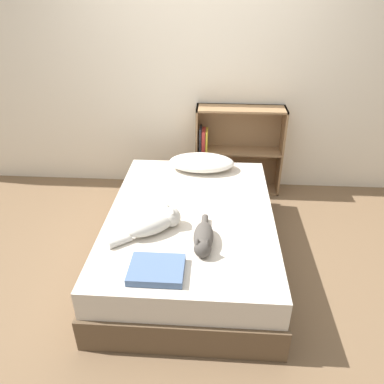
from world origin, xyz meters
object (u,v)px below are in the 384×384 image
Objects in this scene: bookshelf at (236,148)px; bed at (191,236)px; pillow at (202,163)px; cat_light at (156,223)px; cat_dark at (203,238)px.

bed is at bearing -107.61° from bookshelf.
cat_light is at bearing -105.76° from pillow.
pillow is 0.66× the size of bookshelf.
bookshelf reaches higher than pillow.
cat_dark is (0.35, -0.14, -0.01)m from cat_light.
cat_dark reaches higher than bed.
bookshelf is at bearing 72.39° from bed.
pillow is at bearing -176.63° from cat_dark.
bed is 0.81m from pillow.
bed is 0.52m from cat_dark.
bookshelf is (0.40, 1.27, 0.25)m from bed.
pillow is 1.16m from cat_dark.
cat_light reaches higher than cat_dark.
bookshelf is (0.64, 1.53, -0.06)m from cat_light.
cat_dark is 1.70m from bookshelf.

